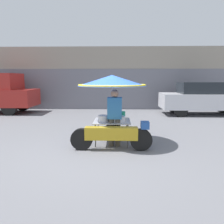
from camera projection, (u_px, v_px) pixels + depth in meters
name	position (u px, v px, depth m)	size (l,w,h in m)	color
ground_plane	(97.00, 152.00, 5.48)	(36.00, 36.00, 0.00)	slate
shopfront_building	(110.00, 78.00, 13.72)	(28.00, 2.06, 3.63)	gray
vendor_motorcycle_cart	(112.00, 91.00, 5.92)	(2.08, 1.89, 1.91)	black
vendor_person	(115.00, 115.00, 5.79)	(0.38, 0.22, 1.53)	#4C473D
parked_car	(202.00, 98.00, 10.91)	(4.18, 1.67, 1.63)	black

